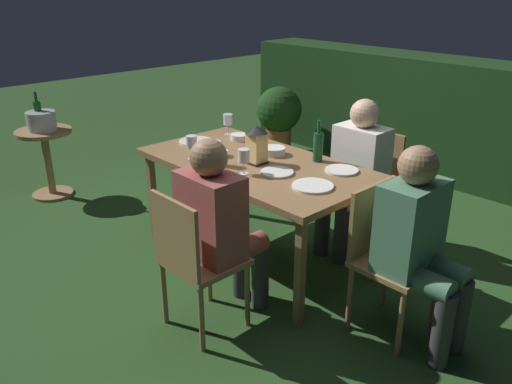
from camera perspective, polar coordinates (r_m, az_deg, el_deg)
name	(u,v)px	position (r m, az deg, el deg)	size (l,w,h in m)	color
ground_plane	(256,257)	(3.93, 0.00, -7.17)	(16.00, 16.00, 0.00)	#26471E
dining_table	(256,170)	(3.64, 0.00, 2.46)	(1.67, 0.89, 0.76)	olive
chair_head_far	(386,252)	(3.10, 14.03, -6.36)	(0.40, 0.42, 0.87)	#937047
person_in_green	(420,240)	(2.94, 17.47, -5.01)	(0.48, 0.38, 1.15)	#4C7A5B
chair_side_left_b	(194,257)	(2.97, -6.82, -7.08)	(0.42, 0.40, 0.87)	#937047
person_in_rust	(220,222)	(3.01, -3.97, -3.33)	(0.38, 0.47, 1.15)	#9E4C47
chair_side_right_b	(369,182)	(4.09, 12.26, 1.04)	(0.42, 0.40, 0.87)	#937047
person_in_cream	(355,170)	(3.88, 10.78, 2.40)	(0.38, 0.47, 1.15)	white
lantern_centerpiece	(257,143)	(3.54, 0.06, 5.43)	(0.15, 0.15, 0.27)	black
green_bottle_on_table	(318,146)	(3.62, 6.81, 5.02)	(0.07, 0.07, 0.29)	#144723
wine_glass_a	(244,157)	(3.35, -1.36, 3.86)	(0.08, 0.08, 0.17)	silver
wine_glass_b	(216,148)	(3.53, -4.44, 4.78)	(0.08, 0.08, 0.17)	silver
wine_glass_c	(228,120)	(4.23, -3.07, 7.82)	(0.08, 0.08, 0.17)	silver
wine_glass_d	(192,143)	(3.66, -7.05, 5.35)	(0.08, 0.08, 0.17)	silver
plate_a	(196,141)	(4.08, -6.61, 5.52)	(0.26, 0.26, 0.01)	silver
plate_b	(277,172)	(3.40, 2.31, 2.16)	(0.22, 0.22, 0.01)	silver
plate_c	(313,186)	(3.19, 6.21, 0.66)	(0.26, 0.26, 0.01)	white
plate_d	(342,170)	(3.48, 9.35, 2.36)	(0.22, 0.22, 0.01)	silver
bowl_olives	(274,151)	(3.76, 1.97, 4.53)	(0.16, 0.16, 0.06)	silver
bowl_bread	(220,153)	(3.73, -3.92, 4.27)	(0.11, 0.11, 0.04)	silver
bowl_salad	(239,137)	(4.11, -1.85, 6.05)	(0.14, 0.14, 0.04)	silver
side_table	(46,153)	(5.25, -21.93, 4.02)	(0.50, 0.50, 0.64)	#937047
ice_bucket	(41,120)	(5.17, -22.44, 7.34)	(0.26, 0.26, 0.34)	#B2B7BF
hedge_backdrop	(443,118)	(5.73, 19.75, 7.58)	(4.78, 0.60, 1.20)	#193816
potted_plant_by_hedge	(279,114)	(6.17, 2.52, 8.51)	(0.53, 0.53, 0.78)	#9E5133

